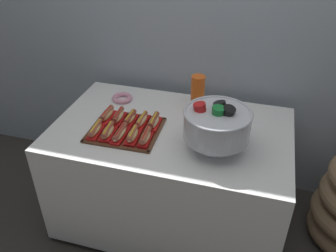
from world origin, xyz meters
The scene contains 17 objects.
ground_plane centered at (0.00, 0.00, 0.00)m, with size 10.00×10.00×0.00m, color #38332D.
back_wall centered at (0.00, 0.58, 1.30)m, with size 6.00×0.10×2.60m, color #9EA8B2.
buffet_table centered at (0.00, 0.00, 0.39)m, with size 1.42×0.88×0.75m.
serving_tray centered at (-0.25, -0.11, 0.75)m, with size 0.41×0.37×0.01m.
hot_dog_0 centered at (-0.40, -0.19, 0.79)m, with size 0.07×0.17×0.06m.
hot_dog_1 centered at (-0.32, -0.19, 0.78)m, with size 0.08×0.16×0.06m.
hot_dog_2 centered at (-0.25, -0.19, 0.79)m, with size 0.06×0.18×0.06m.
hot_dog_3 centered at (-0.17, -0.19, 0.79)m, with size 0.08×0.16×0.06m.
hot_dog_4 centered at (-0.10, -0.18, 0.79)m, with size 0.07×0.16×0.06m.
hot_dog_5 centered at (-0.40, -0.03, 0.79)m, with size 0.07×0.17×0.06m.
hot_dog_6 centered at (-0.33, -0.03, 0.79)m, with size 0.07×0.16×0.06m.
hot_dog_7 centered at (-0.25, -0.02, 0.78)m, with size 0.07×0.15×0.06m.
hot_dog_8 centered at (-0.18, -0.02, 0.78)m, with size 0.06×0.17×0.06m.
hot_dog_9 centered at (-0.10, -0.02, 0.79)m, with size 0.07×0.16×0.06m.
punch_bowl centered at (0.28, -0.13, 0.91)m, with size 0.36×0.36×0.28m.
cup_stack centered at (0.10, 0.27, 0.86)m, with size 0.09×0.09×0.23m.
donut centered at (-0.41, 0.24, 0.77)m, with size 0.14×0.14×0.03m.
Camera 1 is at (0.47, -1.71, 1.93)m, focal length 38.06 mm.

